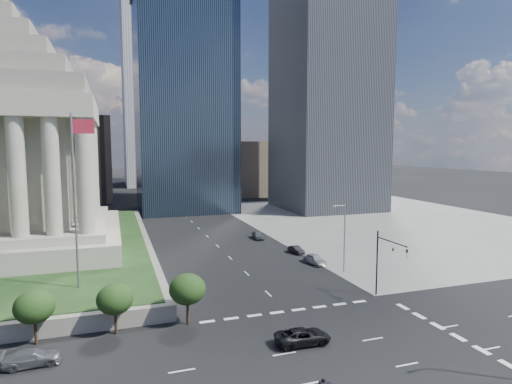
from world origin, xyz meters
name	(u,v)px	position (x,y,z in m)	size (l,w,h in m)	color
ground	(176,207)	(0.00, 100.00, 0.00)	(500.00, 500.00, 0.00)	black
sidewalk_ne	(387,221)	(46.00, 60.00, 0.01)	(68.00, 90.00, 0.03)	slate
war_memorial	(1,126)	(-34.00, 48.00, 21.40)	(34.00, 34.00, 39.00)	gray
flagpole	(76,191)	(-21.83, 24.00, 13.11)	(2.52, 0.24, 20.00)	slate
midrise_glass	(184,105)	(2.00, 95.00, 30.00)	(26.00, 26.00, 60.00)	black
highrise_ne	(328,35)	(42.00, 85.00, 50.00)	(26.00, 28.00, 100.00)	black
building_filler_ne	(248,168)	(32.00, 130.00, 10.00)	(20.00, 30.00, 20.00)	brown
building_filler_nw	(75,159)	(-30.00, 130.00, 14.00)	(24.00, 30.00, 28.00)	brown
traffic_signal_ne	(386,256)	(12.50, 13.70, 5.25)	(0.30, 5.74, 8.00)	black
street_lamp_north	(343,234)	(13.33, 25.00, 5.66)	(2.13, 0.22, 10.00)	slate
pickup_truck	(303,336)	(-1.67, 6.24, 0.73)	(5.22, 2.41, 1.45)	black
suv_grey	(32,358)	(-24.67, 9.84, 0.67)	(1.88, 4.62, 1.34)	#525359
parked_sedan_near	(315,259)	(11.50, 30.34, 0.78)	(4.55, 1.83, 1.55)	#989BA0
parked_sedan_mid	(296,250)	(11.50, 37.45, 0.61)	(3.73, 1.30, 1.23)	black
parked_sedan_far	(258,235)	(9.00, 50.35, 0.76)	(1.80, 4.48, 1.53)	#4F5156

